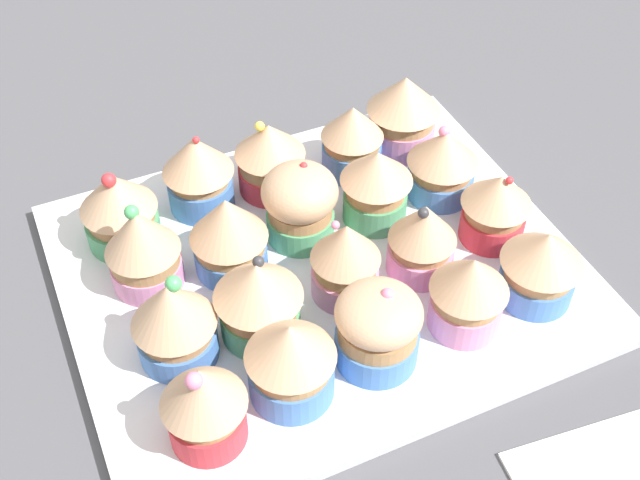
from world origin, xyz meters
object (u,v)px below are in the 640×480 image
at_px(cupcake_9, 345,259).
at_px(cupcake_10, 300,203).
at_px(cupcake_8, 382,326).
at_px(cupcake_17, 174,320).
at_px(cupcake_19, 119,208).
at_px(cupcake_7, 352,139).
at_px(cupcake_4, 469,292).
at_px(baking_tray, 320,271).
at_px(cupcake_11, 267,157).
at_px(cupcake_14, 229,234).
at_px(cupcake_2, 443,162).
at_px(cupcake_1, 496,206).
at_px(cupcake_18, 142,247).
at_px(cupcake_6, 376,184).
at_px(cupcake_16, 204,403).
at_px(cupcake_12, 291,359).
at_px(cupcake_13, 258,298).
at_px(cupcake_0, 541,265).
at_px(cupcake_3, 403,111).
at_px(cupcake_15, 198,171).
at_px(cupcake_5, 422,238).

bearing_deg(cupcake_9, cupcake_10, 5.00).
xyz_separation_m(cupcake_8, cupcake_17, (0.06, 0.13, 0.00)).
bearing_deg(cupcake_19, cupcake_10, -112.16).
bearing_deg(cupcake_7, cupcake_4, 179.56).
xyz_separation_m(baking_tray, cupcake_11, (0.11, 0.00, 0.04)).
xyz_separation_m(cupcake_9, cupcake_14, (0.06, 0.07, 0.00)).
bearing_deg(cupcake_2, cupcake_1, -169.27).
relative_size(baking_tray, cupcake_4, 5.74).
bearing_deg(cupcake_18, cupcake_1, -103.89).
relative_size(baking_tray, cupcake_11, 5.58).
relative_size(cupcake_9, cupcake_11, 1.03).
bearing_deg(cupcake_10, cupcake_11, 2.70).
distance_m(cupcake_6, cupcake_16, 0.25).
height_order(cupcake_11, cupcake_12, same).
bearing_deg(cupcake_11, cupcake_1, -131.85).
distance_m(cupcake_13, cupcake_17, 0.06).
height_order(cupcake_10, cupcake_19, cupcake_19).
height_order(cupcake_10, cupcake_16, cupcake_16).
distance_m(cupcake_0, cupcake_18, 0.30).
bearing_deg(cupcake_13, cupcake_12, -179.63).
bearing_deg(cupcake_11, cupcake_18, 116.62).
height_order(cupcake_14, cupcake_17, cupcake_17).
bearing_deg(cupcake_19, cupcake_3, -86.88).
bearing_deg(cupcake_10, cupcake_1, -114.79).
height_order(cupcake_1, cupcake_10, cupcake_10).
xyz_separation_m(cupcake_15, cupcake_18, (-0.07, 0.07, 0.00)).
distance_m(cupcake_1, cupcake_18, 0.28).
xyz_separation_m(cupcake_5, cupcake_19, (0.13, 0.21, 0.00)).
height_order(cupcake_18, cupcake_19, cupcake_18).
xyz_separation_m(cupcake_4, cupcake_7, (0.20, -0.00, -0.00)).
bearing_deg(cupcake_6, cupcake_12, 135.12).
height_order(cupcake_9, cupcake_13, same).
xyz_separation_m(cupcake_8, cupcake_14, (0.13, 0.07, 0.00)).
relative_size(cupcake_17, cupcake_19, 1.06).
height_order(cupcake_8, cupcake_13, cupcake_13).
bearing_deg(cupcake_17, cupcake_10, -59.47).
distance_m(cupcake_1, cupcake_12, 0.23).
bearing_deg(cupcake_15, cupcake_4, -146.35).
bearing_deg(cupcake_9, cupcake_4, -134.21).
distance_m(cupcake_3, cupcake_6, 0.10).
xyz_separation_m(cupcake_1, cupcake_12, (-0.07, 0.21, 0.00)).
distance_m(cupcake_4, cupcake_18, 0.25).
distance_m(cupcake_7, cupcake_13, 0.20).
bearing_deg(cupcake_16, cupcake_17, -1.88).
bearing_deg(cupcake_0, cupcake_13, 75.25).
xyz_separation_m(cupcake_0, cupcake_17, (0.06, 0.27, 0.00)).
xyz_separation_m(cupcake_13, cupcake_14, (0.07, -0.00, 0.00)).
distance_m(cupcake_13, cupcake_18, 0.10).
bearing_deg(cupcake_15, cupcake_10, -137.29).
xyz_separation_m(cupcake_14, cupcake_19, (0.07, 0.07, -0.00)).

